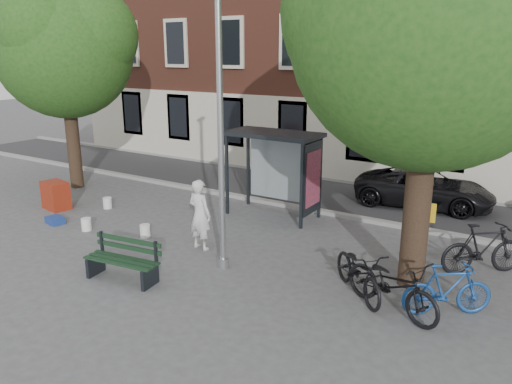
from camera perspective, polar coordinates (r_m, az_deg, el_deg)
The scene contains 22 objects.
ground at distance 12.00m, azimuth -3.77°, elevation -8.59°, with size 90.00×90.00×0.00m, color #4C4C4F.
road at distance 17.77m, azimuth 9.62°, elevation -0.59°, with size 40.00×4.00×0.01m, color #28282B.
curb_near at distance 16.01m, azimuth 6.81°, elevation -2.10°, with size 40.00×0.25×0.12m, color gray.
curb_far at distance 19.56m, azimuth 11.92°, elevation 0.96°, with size 40.00×0.25×0.12m, color gray.
building_row at distance 22.83m, azimuth 16.78°, elevation 20.31°, with size 30.00×8.00×14.00m, color brown.
lamppost at distance 11.14m, azimuth -4.03°, elevation 4.57°, with size 0.28×0.35×6.11m.
tree_right at distance 10.50m, azimuth 19.67°, elevation 18.60°, with size 5.76×5.60×8.20m.
tree_left at distance 19.40m, azimuth -21.42°, elevation 15.54°, with size 5.18×4.86×7.40m.
bus_shelter at distance 15.03m, azimuth 3.46°, elevation 4.14°, with size 2.85×1.45×2.62m.
painter at distance 12.84m, azimuth -6.45°, elevation -2.58°, with size 0.67×0.44×1.84m, color silver.
bench at distance 11.61m, azimuth -14.95°, elevation -7.72°, with size 1.82×0.80×0.91m.
bike_a at distance 10.18m, azimuth 15.29°, elevation -10.18°, with size 0.77×2.21×1.16m, color black.
bike_b at distance 10.43m, azimuth 21.01°, elevation -10.35°, with size 0.50×1.77×1.06m, color navy.
bike_c at distance 10.70m, azimuth 11.64°, elevation -8.87°, with size 0.71×2.04×1.07m, color black.
bike_d at distance 12.57m, azimuth 24.54°, elevation -5.90°, with size 0.57×2.02×1.21m, color black.
car_dark at distance 17.30m, azimuth 18.65°, elevation 0.41°, with size 2.02×4.39×1.22m, color black.
red_stand at distance 17.41m, azimuth -21.91°, elevation -0.35°, with size 0.90×0.60×0.90m, color maroon.
blue_crate at distance 16.02m, azimuth -21.98°, elevation -3.01°, with size 0.55×0.40×0.20m, color navy.
bucket_a at distance 14.10m, azimuth -12.56°, elevation -4.36°, with size 0.28×0.28×0.36m, color white.
bucket_b at distance 16.98m, azimuth -16.62°, elevation -1.20°, with size 0.28×0.28×0.36m, color silver.
bucket_c at distance 15.08m, azimuth -18.82°, elevation -3.51°, with size 0.28×0.28×0.36m, color white.
notice_sign at distance 11.28m, azimuth 18.92°, elevation -3.74°, with size 0.32×0.06×1.86m.
Camera 1 is at (6.50, -8.79, 4.94)m, focal length 35.00 mm.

